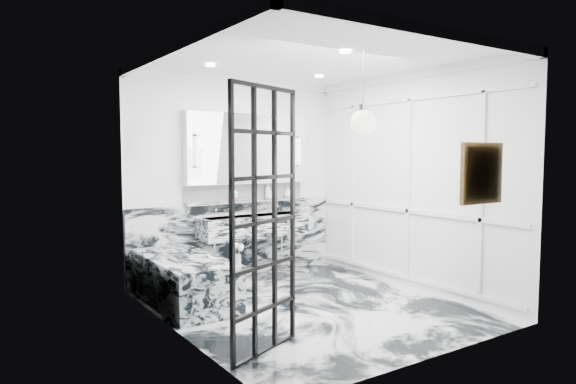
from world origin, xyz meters
TOP-DOWN VIEW (x-y plane):
  - floor at (0.00, 0.00)m, footprint 3.60×3.60m
  - ceiling at (0.00, 0.00)m, footprint 3.60×3.60m
  - wall_back at (0.00, 1.80)m, footprint 3.60×0.00m
  - wall_front at (0.00, -1.80)m, footprint 3.60×0.00m
  - wall_left at (-1.60, 0.00)m, footprint 0.00×3.60m
  - wall_right at (1.60, 0.00)m, footprint 0.00×3.60m
  - marble_clad_back at (0.00, 1.78)m, footprint 3.18×0.05m
  - marble_clad_left at (-1.59, 0.00)m, footprint 0.02×3.56m
  - panel_molding at (1.58, 0.00)m, footprint 0.03×3.40m
  - soap_bottle_a at (0.48, 1.71)m, footprint 0.11×0.11m
  - soap_bottle_b at (0.51, 1.71)m, footprint 0.09×0.09m
  - soap_bottle_c at (0.83, 1.71)m, footprint 0.15×0.15m
  - face_pot at (-0.08, 1.71)m, footprint 0.14×0.14m
  - amber_bottle at (0.59, 1.71)m, footprint 0.04×0.04m
  - flower_vase at (-0.86, 0.15)m, footprint 0.08×0.08m
  - crittall_door at (-1.13, -0.88)m, footprint 0.83×0.37m
  - artwork at (0.66, -1.76)m, footprint 0.46×0.04m
  - pendant_light at (-0.21, -1.11)m, footprint 0.23×0.23m
  - trough_sink at (0.15, 1.55)m, footprint 1.60×0.45m
  - ledge at (0.15, 1.72)m, footprint 1.90×0.14m
  - subway_tile at (0.15, 1.78)m, footprint 1.90×0.03m
  - mirror_cabinet at (0.15, 1.73)m, footprint 1.90×0.16m
  - sconce_left at (-0.67, 1.63)m, footprint 0.07×0.07m
  - sconce_right at (0.97, 1.63)m, footprint 0.07×0.07m
  - bathtub at (-1.18, 0.90)m, footprint 0.75×1.65m

SIDE VIEW (x-z plane):
  - floor at x=0.00m, z-range 0.00..0.00m
  - bathtub at x=-1.18m, z-range 0.00..0.55m
  - marble_clad_back at x=0.00m, z-range 0.00..1.05m
  - flower_vase at x=-0.86m, z-range 0.55..0.67m
  - trough_sink at x=0.15m, z-range 0.58..0.88m
  - ledge at x=0.15m, z-range 1.05..1.09m
  - amber_bottle at x=0.59m, z-range 1.09..1.19m
  - crittall_door at x=-1.13m, z-range 0.00..2.32m
  - face_pot at x=-0.08m, z-range 1.10..1.23m
  - soap_bottle_c at x=0.83m, z-range 1.09..1.24m
  - soap_bottle_b at x=0.51m, z-range 1.09..1.25m
  - subway_tile at x=0.15m, z-range 1.09..1.32m
  - soap_bottle_a at x=0.48m, z-range 1.09..1.32m
  - panel_molding at x=1.58m, z-range 0.15..2.45m
  - marble_clad_left at x=-1.59m, z-range 0.00..2.68m
  - wall_back at x=0.00m, z-range -0.40..3.20m
  - wall_front at x=0.00m, z-range -0.40..3.20m
  - wall_left at x=-1.60m, z-range -0.40..3.20m
  - wall_right at x=1.60m, z-range -0.40..3.20m
  - artwork at x=0.66m, z-range 1.34..1.80m
  - sconce_left at x=-0.67m, z-range 1.58..1.98m
  - sconce_right at x=0.97m, z-range 1.58..1.98m
  - mirror_cabinet at x=0.15m, z-range 1.32..2.32m
  - pendant_light at x=-0.21m, z-range 1.92..2.15m
  - ceiling at x=0.00m, z-range 2.80..2.80m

